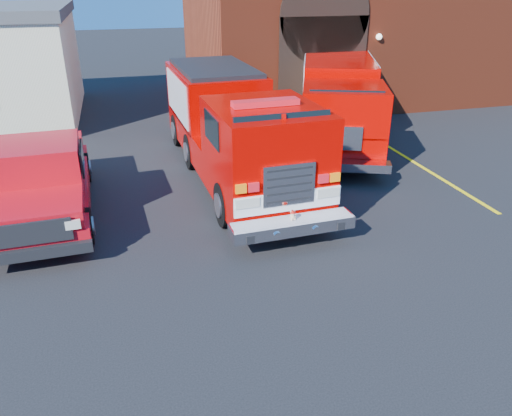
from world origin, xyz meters
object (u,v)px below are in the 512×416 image
object	(u,v)px
fire_engine	(234,126)
secondary_truck	(338,99)
fire_station	(353,1)
pickup_truck	(42,180)

from	to	relation	value
fire_engine	secondary_truck	world-z (taller)	fire_engine
fire_station	secondary_truck	world-z (taller)	fire_station
fire_engine	pickup_truck	xyz separation A→B (m)	(-5.09, -1.35, -0.57)
fire_station	secondary_truck	distance (m)	9.02
fire_station	pickup_truck	bearing A→B (deg)	-139.39
fire_station	pickup_truck	xyz separation A→B (m)	(-13.34, -11.44, -3.34)
fire_engine	secondary_truck	xyz separation A→B (m)	(4.34, 2.46, -0.02)
pickup_truck	fire_engine	bearing A→B (deg)	14.90
pickup_truck	secondary_truck	bearing A→B (deg)	22.03
fire_station	secondary_truck	bearing A→B (deg)	-117.17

